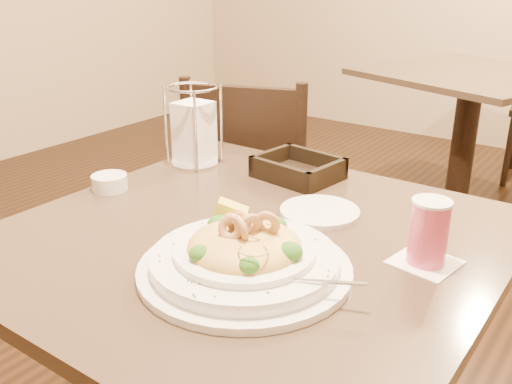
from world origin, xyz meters
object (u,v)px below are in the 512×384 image
Objects in this scene: background_table at (467,120)px; side_plate at (320,212)px; main_table at (250,338)px; bread_basket at (298,170)px; pasta_bowl at (245,255)px; butter_ramekin at (110,182)px; drink_glass at (429,233)px; dining_chair_near at (254,200)px; napkin_caddy at (194,131)px.

side_plate is at bearing -82.78° from background_table.
bread_basket reaches higher than main_table.
pasta_bowl is 0.50m from butter_ramekin.
main_table is at bearing -165.20° from drink_glass.
bread_basket is at bearing 117.80° from dining_chair_near.
bread_basket is 2.54× the size of butter_ramekin.
pasta_bowl is 0.48m from bread_basket.
background_table is 2.89× the size of pasta_bowl.
dining_chair_near is 4.52× the size of bread_basket.
bread_basket is 1.24× the size of side_plate.
napkin_caddy is 0.27m from butter_ramekin.
drink_glass is 0.72× the size of side_plate.
dining_chair_near is 0.72m from butter_ramekin.
main_table is 4.37× the size of bread_basket.
napkin_caddy is 0.44m from side_plate.
drink_glass is (0.50, -2.01, 0.30)m from background_table.
bread_basket is (-0.09, 0.32, 0.26)m from main_table.
drink_glass is at bearing 41.76° from pasta_bowl.
side_plate is 0.49m from butter_ramekin.
dining_chair_near is at bearing 143.64° from drink_glass.
side_plate is (0.53, -0.50, 0.27)m from dining_chair_near.
napkin_caddy is at bearing 167.47° from side_plate.
bread_basket reaches higher than side_plate.
drink_glass reaches higher than main_table.
butter_ramekin reaches higher than side_plate.
dining_chair_near is at bearing 136.69° from side_plate.
napkin_caddy is (-0.36, 0.26, 0.33)m from main_table.
main_table is 0.55m from napkin_caddy.
background_table is 6.91× the size of side_plate.
butter_ramekin is at bearing -173.37° from drink_glass.
pasta_bowl is 2.39× the size of side_plate.
drink_glass is 0.70m from napkin_caddy.
napkin_caddy is at bearing -166.54° from bread_basket.
butter_ramekin is (-0.40, 0.00, 0.26)m from main_table.
drink_glass is at bearing 123.41° from dining_chair_near.
napkin_caddy is 2.54× the size of butter_ramekin.
drink_glass is 0.47m from bread_basket.
drink_glass is 0.72m from butter_ramekin.
pasta_bowl is at bearing -86.13° from side_plate.
background_table is 1.88m from napkin_caddy.
main_table is at bearing 105.10° from dining_chair_near.
bread_basket reaches higher than background_table.
napkin_caddy reaches higher than dining_chair_near.
butter_ramekin reaches higher than main_table.
napkin_caddy reaches higher than drink_glass.
drink_glass reaches higher than butter_ramekin.
side_plate is (0.43, -0.09, -0.08)m from napkin_caddy.
pasta_bowl is (0.55, -0.79, 0.30)m from dining_chair_near.
side_plate is (0.06, 0.16, 0.25)m from main_table.
butter_ramekin is (-0.04, -0.26, -0.07)m from napkin_caddy.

